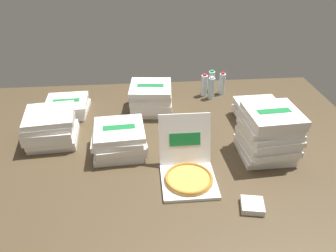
{
  "coord_description": "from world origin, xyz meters",
  "views": [
    {
      "loc": [
        -0.14,
        -1.98,
        1.42
      ],
      "look_at": [
        0.04,
        0.1,
        0.14
      ],
      "focal_mm": 35.54,
      "sensor_mm": 36.0,
      "label": 1
    }
  ],
  "objects_px": {
    "water_bottle_0": "(211,81)",
    "napkin_pile": "(252,206)",
    "pizza_stack_left_far": "(259,113)",
    "pizza_stack_center_far": "(119,140)",
    "water_bottle_3": "(204,85)",
    "open_pizza_box": "(188,169)",
    "pizza_stack_left_mid": "(269,134)",
    "pizza_stack_right_far": "(151,98)",
    "water_bottle_2": "(222,84)",
    "pizza_stack_right_mid": "(51,128)",
    "pizza_stack_center_near": "(67,106)",
    "water_bottle_1": "(211,88)"
  },
  "relations": [
    {
      "from": "pizza_stack_center_near",
      "to": "water_bottle_3",
      "type": "height_order",
      "value": "water_bottle_3"
    },
    {
      "from": "water_bottle_1",
      "to": "napkin_pile",
      "type": "xyz_separation_m",
      "value": [
        -0.04,
        -1.43,
        -0.08
      ]
    },
    {
      "from": "pizza_stack_right_far",
      "to": "water_bottle_2",
      "type": "xyz_separation_m",
      "value": [
        0.7,
        0.28,
        -0.02
      ]
    },
    {
      "from": "pizza_stack_left_mid",
      "to": "water_bottle_1",
      "type": "relative_size",
      "value": 1.84
    },
    {
      "from": "pizza_stack_left_far",
      "to": "water_bottle_1",
      "type": "distance_m",
      "value": 0.56
    },
    {
      "from": "pizza_stack_left_mid",
      "to": "napkin_pile",
      "type": "bearing_deg",
      "value": -116.32
    },
    {
      "from": "water_bottle_1",
      "to": "water_bottle_3",
      "type": "bearing_deg",
      "value": 131.11
    },
    {
      "from": "pizza_stack_right_mid",
      "to": "water_bottle_1",
      "type": "height_order",
      "value": "pizza_stack_right_mid"
    },
    {
      "from": "pizza_stack_left_mid",
      "to": "napkin_pile",
      "type": "height_order",
      "value": "pizza_stack_left_mid"
    },
    {
      "from": "water_bottle_2",
      "to": "napkin_pile",
      "type": "relative_size",
      "value": 1.68
    },
    {
      "from": "water_bottle_0",
      "to": "pizza_stack_center_far",
      "type": "bearing_deg",
      "value": -132.19
    },
    {
      "from": "water_bottle_0",
      "to": "napkin_pile",
      "type": "xyz_separation_m",
      "value": [
        -0.07,
        -1.58,
        -0.08
      ]
    },
    {
      "from": "pizza_stack_center_near",
      "to": "water_bottle_1",
      "type": "distance_m",
      "value": 1.32
    },
    {
      "from": "pizza_stack_right_far",
      "to": "pizza_stack_left_far",
      "type": "height_order",
      "value": "pizza_stack_right_far"
    },
    {
      "from": "open_pizza_box",
      "to": "pizza_stack_left_far",
      "type": "xyz_separation_m",
      "value": [
        0.69,
        0.66,
        0.01
      ]
    },
    {
      "from": "pizza_stack_right_far",
      "to": "water_bottle_1",
      "type": "height_order",
      "value": "pizza_stack_right_far"
    },
    {
      "from": "pizza_stack_right_far",
      "to": "water_bottle_1",
      "type": "xyz_separation_m",
      "value": [
        0.57,
        0.19,
        -0.02
      ]
    },
    {
      "from": "pizza_stack_center_far",
      "to": "water_bottle_0",
      "type": "bearing_deg",
      "value": 47.81
    },
    {
      "from": "pizza_stack_center_far",
      "to": "napkin_pile",
      "type": "xyz_separation_m",
      "value": [
        0.79,
        -0.64,
        -0.08
      ]
    },
    {
      "from": "pizza_stack_left_mid",
      "to": "water_bottle_1",
      "type": "bearing_deg",
      "value": 102.71
    },
    {
      "from": "pizza_stack_center_far",
      "to": "napkin_pile",
      "type": "bearing_deg",
      "value": -39.07
    },
    {
      "from": "pizza_stack_right_mid",
      "to": "pizza_stack_left_mid",
      "type": "bearing_deg",
      "value": -11.35
    },
    {
      "from": "water_bottle_0",
      "to": "water_bottle_1",
      "type": "height_order",
      "value": "same"
    },
    {
      "from": "pizza_stack_right_mid",
      "to": "water_bottle_3",
      "type": "xyz_separation_m",
      "value": [
        1.28,
        0.68,
        -0.02
      ]
    },
    {
      "from": "pizza_stack_center_near",
      "to": "pizza_stack_right_far",
      "type": "height_order",
      "value": "pizza_stack_right_far"
    },
    {
      "from": "pizza_stack_center_far",
      "to": "water_bottle_2",
      "type": "distance_m",
      "value": 1.29
    },
    {
      "from": "pizza_stack_left_far",
      "to": "pizza_stack_right_far",
      "type": "bearing_deg",
      "value": 162.75
    },
    {
      "from": "open_pizza_box",
      "to": "pizza_stack_right_mid",
      "type": "bearing_deg",
      "value": 152.33
    },
    {
      "from": "pizza_stack_center_far",
      "to": "pizza_stack_right_far",
      "type": "bearing_deg",
      "value": 67.33
    },
    {
      "from": "open_pizza_box",
      "to": "pizza_stack_left_far",
      "type": "distance_m",
      "value": 0.95
    },
    {
      "from": "pizza_stack_center_far",
      "to": "water_bottle_3",
      "type": "height_order",
      "value": "water_bottle_3"
    },
    {
      "from": "pizza_stack_left_far",
      "to": "napkin_pile",
      "type": "relative_size",
      "value": 2.88
    },
    {
      "from": "pizza_stack_left_mid",
      "to": "water_bottle_2",
      "type": "relative_size",
      "value": 1.84
    },
    {
      "from": "pizza_stack_left_far",
      "to": "water_bottle_3",
      "type": "distance_m",
      "value": 0.64
    },
    {
      "from": "pizza_stack_left_mid",
      "to": "pizza_stack_left_far",
      "type": "distance_m",
      "value": 0.49
    },
    {
      "from": "pizza_stack_center_near",
      "to": "water_bottle_0",
      "type": "bearing_deg",
      "value": 13.57
    },
    {
      "from": "water_bottle_3",
      "to": "napkin_pile",
      "type": "relative_size",
      "value": 1.68
    },
    {
      "from": "napkin_pile",
      "to": "pizza_stack_left_far",
      "type": "bearing_deg",
      "value": 70.17
    },
    {
      "from": "open_pizza_box",
      "to": "pizza_stack_left_mid",
      "type": "distance_m",
      "value": 0.63
    },
    {
      "from": "open_pizza_box",
      "to": "water_bottle_2",
      "type": "height_order",
      "value": "open_pizza_box"
    },
    {
      "from": "pizza_stack_center_near",
      "to": "water_bottle_2",
      "type": "bearing_deg",
      "value": 10.25
    },
    {
      "from": "pizza_stack_center_far",
      "to": "pizza_stack_right_far",
      "type": "distance_m",
      "value": 0.66
    },
    {
      "from": "water_bottle_1",
      "to": "water_bottle_2",
      "type": "xyz_separation_m",
      "value": [
        0.12,
        0.09,
        0.0
      ]
    },
    {
      "from": "pizza_stack_left_far",
      "to": "water_bottle_1",
      "type": "bearing_deg",
      "value": 123.84
    },
    {
      "from": "pizza_stack_center_far",
      "to": "pizza_stack_right_mid",
      "type": "height_order",
      "value": "pizza_stack_right_mid"
    },
    {
      "from": "pizza_stack_center_near",
      "to": "pizza_stack_left_far",
      "type": "xyz_separation_m",
      "value": [
        1.61,
        -0.29,
        0.02
      ]
    },
    {
      "from": "pizza_stack_center_near",
      "to": "water_bottle_0",
      "type": "relative_size",
      "value": 1.74
    },
    {
      "from": "pizza_stack_left_mid",
      "to": "pizza_stack_center_near",
      "type": "bearing_deg",
      "value": 153.44
    },
    {
      "from": "water_bottle_1",
      "to": "water_bottle_3",
      "type": "relative_size",
      "value": 1.0
    },
    {
      "from": "pizza_stack_center_near",
      "to": "pizza_stack_right_mid",
      "type": "relative_size",
      "value": 0.94
    }
  ]
}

